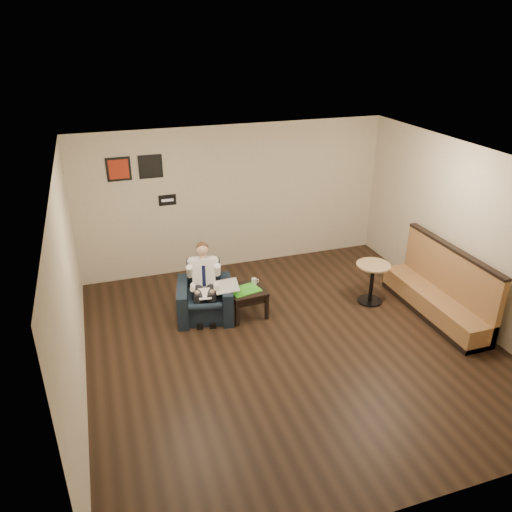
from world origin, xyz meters
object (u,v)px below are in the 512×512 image
object	(u,v)px
armchair	(205,293)
banquette	(438,283)
seated_man	(204,288)
side_table	(246,302)
cafe_table	(372,283)
green_folder	(245,290)
coffee_mug	(254,281)
smartphone	(245,284)

from	to	relation	value
armchair	banquette	size ratio (longest dim) A/B	0.39
armchair	seated_man	bearing A→B (deg)	-90.00
side_table	cafe_table	world-z (taller)	cafe_table
armchair	seated_man	world-z (taller)	seated_man
green_folder	cafe_table	bearing A→B (deg)	-6.50
seated_man	armchair	bearing A→B (deg)	90.00
seated_man	side_table	size ratio (longest dim) A/B	2.02
seated_man	banquette	distance (m)	3.82
armchair	cafe_table	bearing A→B (deg)	2.51
armchair	banquette	world-z (taller)	banquette
seated_man	coffee_mug	distance (m)	0.87
armchair	coffee_mug	bearing A→B (deg)	8.74
seated_man	banquette	size ratio (longest dim) A/B	0.51
armchair	banquette	bearing A→B (deg)	-6.17
green_folder	coffee_mug	bearing A→B (deg)	37.62
armchair	coffee_mug	world-z (taller)	armchair
coffee_mug	green_folder	bearing A→B (deg)	-142.38
seated_man	cafe_table	world-z (taller)	seated_man
coffee_mug	smartphone	size ratio (longest dim) A/B	0.68
smartphone	cafe_table	bearing A→B (deg)	-5.75
seated_man	banquette	xyz separation A→B (m)	(3.67, -1.06, -0.00)
coffee_mug	banquette	xyz separation A→B (m)	(2.80, -1.13, 0.06)
side_table	banquette	bearing A→B (deg)	-18.35
seated_man	coffee_mug	size ratio (longest dim) A/B	11.70
seated_man	cafe_table	distance (m)	2.91
banquette	cafe_table	world-z (taller)	banquette
side_table	banquette	size ratio (longest dim) A/B	0.25
banquette	coffee_mug	bearing A→B (deg)	158.03
side_table	banquette	world-z (taller)	banquette
side_table	coffee_mug	xyz separation A→B (m)	(0.18, 0.14, 0.29)
banquette	cafe_table	distance (m)	1.09
coffee_mug	cafe_table	world-z (taller)	cafe_table
green_folder	side_table	bearing A→B (deg)	37.62
coffee_mug	banquette	bearing A→B (deg)	-21.97
armchair	side_table	world-z (taller)	armchair
armchair	smartphone	world-z (taller)	armchair
smartphone	coffee_mug	bearing A→B (deg)	-7.10
seated_man	smartphone	size ratio (longest dim) A/B	7.94
side_table	cafe_table	distance (m)	2.21
armchair	green_folder	world-z (taller)	armchair
side_table	cafe_table	xyz separation A→B (m)	(2.19, -0.28, 0.12)
armchair	banquette	distance (m)	3.83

